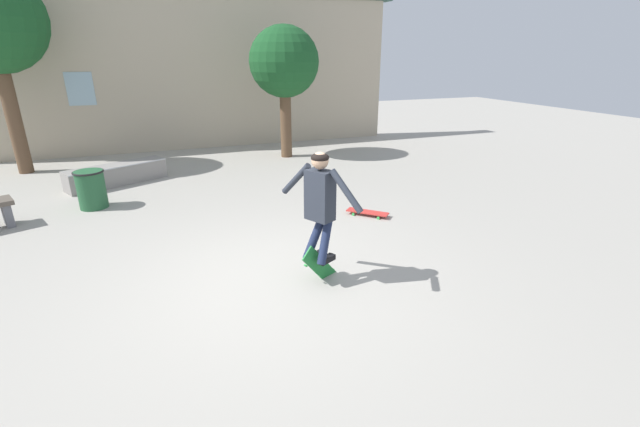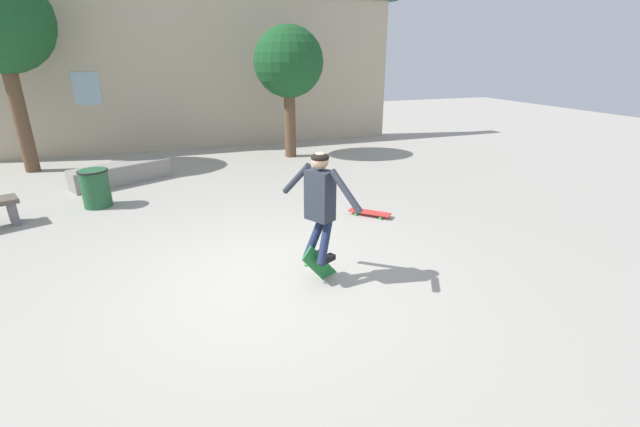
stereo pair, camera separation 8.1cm
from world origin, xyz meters
The scene contains 8 objects.
ground_plane centered at (0.00, 0.00, 0.00)m, with size 40.00×40.00×0.00m, color #A39E93.
building_backdrop centered at (-0.02, 9.31, 2.48)m, with size 13.35×0.52×5.82m.
tree_right centered at (2.26, 7.01, 2.58)m, with size 1.91×1.91×3.59m.
skate_ledge centered at (-2.20, 5.69, 0.23)m, with size 2.19×1.45×0.46m.
trash_bin centered at (-2.54, 4.08, 0.39)m, with size 0.56×0.56×0.74m.
skater centered at (0.56, -0.20, 1.15)m, with size 0.69×1.16×1.43m.
skateboard_flipping centered at (0.61, -0.15, 0.15)m, with size 0.67×0.36×0.80m.
skateboard_resting centered at (2.25, 1.77, 0.07)m, with size 0.70×0.70×0.08m.
Camera 2 is at (-1.15, -4.90, 2.83)m, focal length 24.00 mm.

